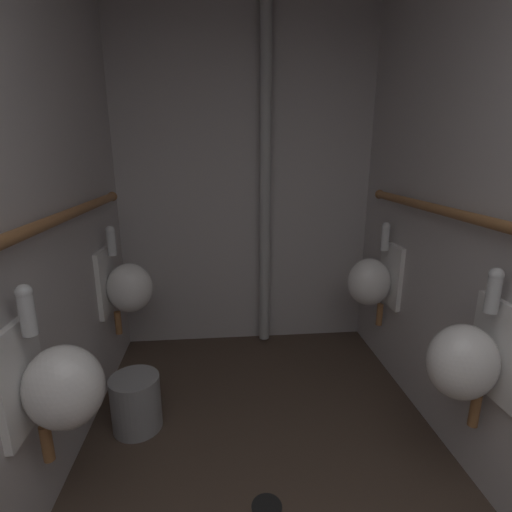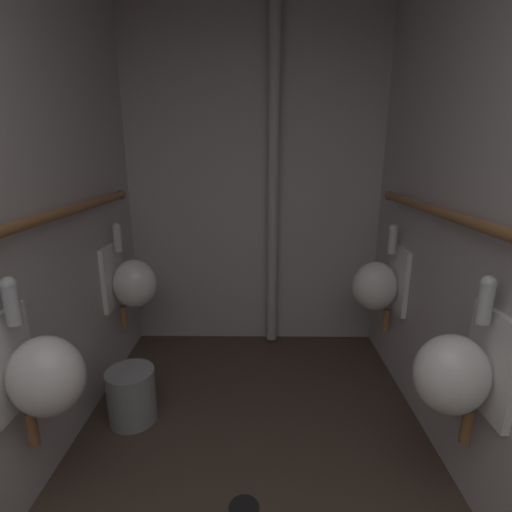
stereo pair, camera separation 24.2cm
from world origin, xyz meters
TOP-DOWN VIEW (x-y plane):
  - floor at (0.00, 1.64)m, footprint 2.10×3.40m
  - wall_back at (0.00, 3.31)m, footprint 2.10×0.06m
  - urinal_left_mid at (-0.84, 1.63)m, footprint 0.32×0.30m
  - urinal_left_far at (-0.84, 2.75)m, footprint 0.32×0.30m
  - urinal_right_mid at (0.84, 1.66)m, footprint 0.32×0.30m
  - urinal_right_far at (0.84, 2.71)m, footprint 0.32×0.30m
  - supply_pipe_left at (-0.93, 1.63)m, footprint 0.06×2.71m
  - standpipe_back_wall at (0.14, 3.20)m, footprint 0.08×0.08m
  - floor_drain at (-0.03, 1.63)m, footprint 0.14×0.14m
  - waste_bin at (-0.71, 2.22)m, footprint 0.28×0.28m

SIDE VIEW (x-z plane):
  - floor at x=0.00m, z-range -0.08..0.00m
  - floor_drain at x=-0.03m, z-range 0.00..0.01m
  - waste_bin at x=-0.71m, z-range 0.00..0.32m
  - urinal_left_mid at x=-0.84m, z-range 0.31..1.06m
  - urinal_left_far at x=-0.84m, z-range 0.31..1.06m
  - urinal_right_mid at x=0.84m, z-range 0.31..1.06m
  - urinal_right_far at x=0.84m, z-range 0.31..1.06m
  - supply_pipe_left at x=-0.93m, z-range 1.23..1.29m
  - wall_back at x=0.00m, z-range 0.00..2.70m
  - standpipe_back_wall at x=0.14m, z-range 0.02..2.68m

